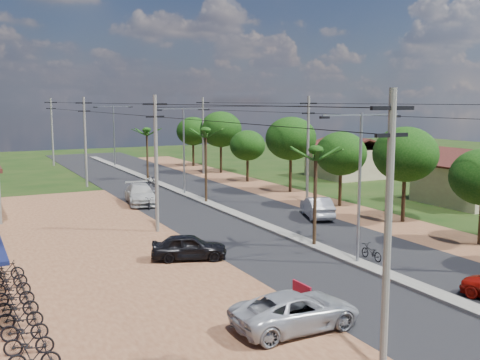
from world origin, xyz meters
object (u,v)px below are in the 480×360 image
(car_parked_silver, at_px, (296,312))
(roadside_sign, at_px, (302,295))
(car_silver_mid, at_px, (317,208))
(car_white_far, at_px, (140,195))
(moto_rider_east, at_px, (371,253))
(parked_scooter_row, at_px, (19,310))
(car_parked_dark, at_px, (189,247))

(car_parked_silver, bearing_deg, roadside_sign, -38.75)
(car_silver_mid, bearing_deg, car_white_far, -27.64)
(car_silver_mid, relative_size, roadside_sign, 3.72)
(moto_rider_east, relative_size, parked_scooter_row, 0.13)
(car_silver_mid, xyz_separation_m, parked_scooter_row, (-21.80, -11.14, -0.27))
(car_silver_mid, bearing_deg, parked_scooter_row, 48.09)
(car_white_far, relative_size, moto_rider_east, 3.43)
(car_silver_mid, relative_size, car_white_far, 0.84)
(car_white_far, xyz_separation_m, car_parked_silver, (-2.50, -28.01, -0.11))
(moto_rider_east, bearing_deg, parked_scooter_row, 2.38)
(car_white_far, distance_m, parked_scooter_row, 25.42)
(moto_rider_east, height_order, roadside_sign, roadside_sign)
(car_parked_silver, distance_m, roadside_sign, 2.36)
(car_parked_dark, relative_size, roadside_sign, 3.25)
(car_white_far, bearing_deg, car_silver_mid, -39.06)
(car_silver_mid, distance_m, moto_rider_east, 11.29)
(car_parked_dark, distance_m, moto_rider_east, 9.92)
(car_parked_dark, xyz_separation_m, moto_rider_east, (8.80, -4.59, -0.27))
(car_white_far, xyz_separation_m, moto_rider_east, (6.20, -21.99, -0.38))
(car_silver_mid, xyz_separation_m, car_white_far, (-10.00, 11.37, 0.04))
(car_parked_silver, relative_size, car_parked_dark, 1.24)
(car_silver_mid, height_order, roadside_sign, car_silver_mid)
(car_parked_silver, height_order, parked_scooter_row, car_parked_silver)
(car_parked_silver, xyz_separation_m, car_parked_dark, (-0.10, 10.60, -0.01))
(moto_rider_east, bearing_deg, car_white_far, -73.53)
(moto_rider_east, bearing_deg, car_parked_dark, -26.80)
(car_silver_mid, relative_size, moto_rider_east, 2.87)
(car_silver_mid, bearing_deg, car_parked_silver, 74.11)
(car_parked_silver, height_order, moto_rider_east, car_parked_silver)
(car_parked_silver, bearing_deg, car_white_far, -5.31)
(car_white_far, height_order, car_parked_silver, car_white_far)
(car_silver_mid, xyz_separation_m, car_parked_silver, (-12.50, -16.64, -0.07))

